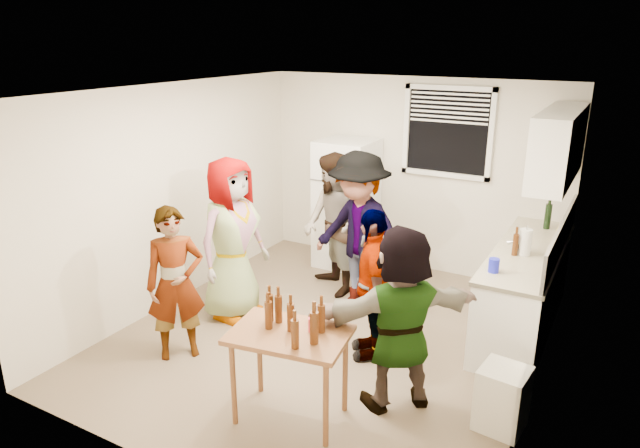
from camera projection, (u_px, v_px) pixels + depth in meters
The scene contains 23 objects.
room at pixel (329, 336), 5.93m from camera, with size 4.00×4.50×2.50m, color silver, non-canonical shape.
window at pixel (447, 132), 6.98m from camera, with size 1.12×0.10×1.06m, color white, non-canonical shape.
refrigerator at pixel (347, 204), 7.57m from camera, with size 0.70×0.70×1.70m, color white.
counter_lower at pixel (524, 291), 5.97m from camera, with size 0.60×2.20×0.86m, color white.
countertop at pixel (529, 251), 5.82m from camera, with size 0.64×2.22×0.04m, color #C1B898.
backsplash at pixel (561, 237), 5.63m from camera, with size 0.03×2.20×0.36m, color #AAA49C.
upper_cabinets at pixel (559, 145), 5.59m from camera, with size 0.34×1.60×0.70m, color white.
kettle at pixel (521, 253), 5.72m from camera, with size 0.22×0.18×0.18m, color silver, non-canonical shape.
paper_towel at pixel (524, 255), 5.68m from camera, with size 0.12×0.12×0.27m, color white.
wine_bottle at pixel (546, 229), 6.44m from camera, with size 0.07×0.07×0.29m, color black.
beer_bottle_counter at pixel (514, 255), 5.66m from camera, with size 0.06×0.06×0.22m, color #47230C.
blue_cup at pixel (493, 272), 5.26m from camera, with size 0.10×0.10×0.13m, color #1A20D1.
picture_frame at pixel (559, 234), 6.04m from camera, with size 0.02×0.17×0.14m, color #D1B957.
trash_bin at pixel (502, 400), 4.49m from camera, with size 0.35×0.35×0.52m, color silver.
serving_table at pixel (291, 416), 4.69m from camera, with size 0.92×0.61×0.78m, color brown, non-canonical shape.
beer_bottle_table at pixel (314, 343), 4.29m from camera, with size 0.07×0.07×0.26m, color #47230C.
red_cup at pixel (314, 331), 4.46m from camera, with size 0.08×0.08×0.11m, color #B3172E.
guest_grey at pixel (236, 314), 6.40m from camera, with size 0.88×1.79×0.57m, color #989898.
guest_stripe at pixel (182, 354), 5.61m from camera, with size 0.55×1.50×0.36m, color #141933.
guest_back_left at pixel (333, 291), 6.98m from camera, with size 0.83×1.70×0.64m, color brown.
guest_back_right at pixel (357, 308), 6.53m from camera, with size 1.18×1.82×0.68m, color #39393E.
guest_black at pixel (370, 353), 5.61m from camera, with size 0.87×1.49×0.36m, color black.
guest_orange at pixel (396, 402), 4.87m from camera, with size 1.47×1.59×0.47m, color #EF8948.
Camera 1 is at (2.48, -4.64, 2.98)m, focal length 32.00 mm.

